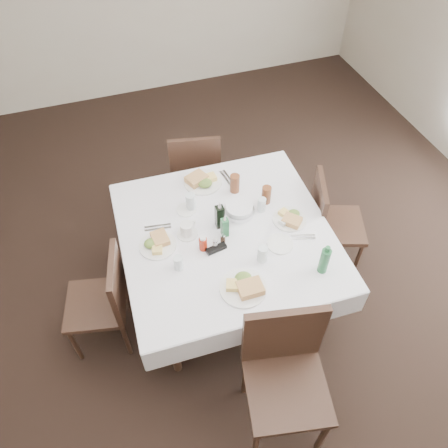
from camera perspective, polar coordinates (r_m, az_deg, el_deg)
The scene contains 33 objects.
ground_plane at distance 3.55m, azimuth -0.78°, elevation -12.43°, with size 7.00×7.00×0.00m, color black.
room_shell at distance 2.21m, azimuth -1.24°, elevation 9.55°, with size 6.04×7.04×2.80m.
dining_table at distance 3.13m, azimuth 0.26°, elevation -2.00°, with size 1.51×1.51×0.76m.
chair_north at distance 3.93m, azimuth -3.77°, elevation 7.39°, with size 0.52×0.52×0.92m.
chair_south at distance 2.76m, azimuth 7.93°, elevation -18.06°, with size 0.57×0.57×1.03m.
chair_east at distance 3.60m, azimuth 13.46°, elevation 0.67°, with size 0.54×0.54×0.89m.
chair_west at distance 3.17m, azimuth -15.13°, elevation -9.22°, with size 0.50×0.50×0.88m.
meal_north at distance 3.41m, azimuth -2.89°, elevation 5.65°, with size 0.30×0.30×0.06m.
meal_south at distance 2.78m, azimuth 2.67°, elevation -8.08°, with size 0.30×0.30×0.07m.
meal_east at distance 3.17m, azimuth 8.66°, elevation 0.77°, with size 0.25×0.25×0.05m.
meal_west at distance 3.02m, azimuth -8.72°, elevation -2.49°, with size 0.26×0.26×0.06m.
side_plate_a at distance 3.22m, azimuth -4.94°, elevation 1.89°, with size 0.15×0.15×0.01m.
side_plate_b at distance 3.02m, azimuth 7.33°, elevation -2.61°, with size 0.18×0.18×0.01m.
water_n at distance 3.19m, azimuth -4.36°, elevation 2.91°, with size 0.07×0.07×0.14m.
water_s at distance 2.88m, azimuth 5.05°, elevation -3.91°, with size 0.07×0.07×0.13m.
water_e at distance 3.19m, azimuth 4.94°, elevation 2.53°, with size 0.06×0.06×0.11m.
water_w at distance 2.85m, azimuth -5.98°, elevation -5.08°, with size 0.06×0.06×0.11m.
iced_tea_a at distance 3.31m, azimuth 1.41°, elevation 5.32°, with size 0.07×0.07×0.15m.
iced_tea_b at distance 3.24m, azimuth 5.55°, elevation 3.82°, with size 0.07×0.07×0.14m.
bread_basket at distance 3.17m, azimuth 1.99°, elevation 1.89°, with size 0.22×0.22×0.07m.
oil_cruet_dark at distance 3.04m, azimuth -0.57°, elevation 1.06°, with size 0.06×0.06×0.24m.
oil_cruet_green at distance 2.99m, azimuth 0.10°, elevation -0.36°, with size 0.05×0.05×0.20m.
ketchup_bottle at distance 2.94m, azimuth -2.75°, elevation -2.55°, with size 0.06×0.06×0.12m.
salt_shaker at distance 2.96m, azimuth -1.17°, elevation -2.59°, with size 0.03×0.03×0.07m.
pepper_shaker at distance 2.99m, azimuth -0.15°, elevation -1.84°, with size 0.03×0.03×0.08m.
coffee_mug at distance 3.04m, azimuth -4.84°, elevation -0.73°, with size 0.15×0.15×0.11m.
sunglasses at distance 2.96m, azimuth -1.02°, elevation -3.23°, with size 0.15×0.07×0.03m.
green_bottle at distance 2.86m, azimuth 12.98°, elevation -4.65°, with size 0.06×0.06×0.24m.
sugar_caddy at distance 3.14m, azimuth 8.02°, elevation 0.40°, with size 0.11×0.08×0.05m.
cutlery_n at distance 3.46m, azimuth 0.39°, elevation 6.05°, with size 0.07×0.19×0.01m.
cutlery_s at distance 2.78m, azimuth 0.34°, elevation -8.67°, with size 0.08×0.16×0.01m.
cutlery_e at distance 3.09m, azimuth 10.28°, elevation -1.68°, with size 0.18×0.09×0.01m.
cutlery_w at distance 3.13m, azimuth -8.64°, elevation -0.46°, with size 0.19×0.07×0.01m.
Camera 1 is at (-0.51, -1.64, 3.11)m, focal length 35.00 mm.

